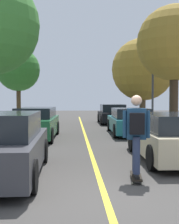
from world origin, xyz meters
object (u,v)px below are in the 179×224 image
(parked_car_left_near, at_px, (36,123))
(parked_car_right_nearest, at_px, (171,137))
(streetlamp, at_px, (153,79))
(skateboarder, at_px, (136,131))
(parked_car_right_far, at_px, (112,114))
(street_tree_right_near, at_px, (143,70))
(parked_car_left_nearest, at_px, (0,145))
(parked_car_right_near, at_px, (130,121))
(street_tree_left_near, at_px, (18,70))
(street_tree_right_nearest, at_px, (174,44))
(skateboard, at_px, (136,176))

(parked_car_left_near, distance_m, parked_car_right_nearest, 6.64)
(streetlamp, bearing_deg, skateboarder, -106.95)
(parked_car_left_near, bearing_deg, parked_car_right_far, 60.33)
(skateboarder, bearing_deg, parked_car_left_near, 113.19)
(street_tree_right_near, height_order, streetlamp, street_tree_right_near)
(parked_car_left_nearest, xyz_separation_m, parked_car_right_near, (4.45, 7.69, -0.06))
(parked_car_left_near, relative_size, parked_car_right_far, 1.08)
(street_tree_left_near, bearing_deg, street_tree_right_nearest, -36.32)
(parked_car_right_nearest, relative_size, parked_car_right_far, 0.99)
(skateboard, bearing_deg, street_tree_left_near, 109.67)
(parked_car_left_nearest, relative_size, skateboard, 4.83)
(parked_car_left_near, xyz_separation_m, parked_car_right_near, (4.45, 1.26, -0.04))
(parked_car_right_nearest, relative_size, street_tree_left_near, 0.81)
(street_tree_left_near, bearing_deg, skateboarder, -70.39)
(street_tree_left_near, relative_size, street_tree_right_near, 0.86)
(parked_car_left_near, bearing_deg, parked_car_left_nearest, -90.01)
(street_tree_right_nearest, xyz_separation_m, street_tree_right_near, (0.00, 6.48, -0.61))
(parked_car_right_nearest, relative_size, parked_car_right_near, 0.91)
(parked_car_right_near, height_order, street_tree_right_nearest, street_tree_right_nearest)
(parked_car_right_near, distance_m, street_tree_right_nearest, 4.34)
(parked_car_left_near, bearing_deg, streetlamp, 29.50)
(parked_car_left_near, bearing_deg, street_tree_left_near, 106.03)
(street_tree_left_near, bearing_deg, street_tree_right_near, 0.82)
(parked_car_left_nearest, xyz_separation_m, streetlamp, (6.20, 9.94, 2.20))
(parked_car_left_nearest, xyz_separation_m, parked_car_left_near, (0.00, 6.43, -0.01))
(street_tree_right_nearest, bearing_deg, parked_car_right_nearest, -109.67)
(parked_car_left_near, xyz_separation_m, skateboard, (3.00, -6.97, -0.60))
(parked_car_right_nearest, xyz_separation_m, skateboard, (-1.45, -2.05, -0.58))
(street_tree_right_near, xyz_separation_m, streetlamp, (-0.34, -3.91, -0.93))
(parked_car_right_near, xyz_separation_m, skateboard, (-1.45, -8.22, -0.55))
(parked_car_right_far, relative_size, street_tree_right_nearest, 0.68)
(parked_car_right_near, height_order, streetlamp, streetlamp)
(street_tree_right_nearest, bearing_deg, parked_car_left_nearest, -131.61)
(parked_car_left_near, xyz_separation_m, street_tree_right_near, (6.55, 7.42, 3.14))
(parked_car_right_nearest, bearing_deg, street_tree_left_near, 118.19)
(parked_car_right_nearest, height_order, parked_car_right_far, parked_car_right_far)
(street_tree_right_nearest, relative_size, skateboard, 7.11)
(parked_car_right_far, xyz_separation_m, skateboard, (-1.45, -14.78, -0.58))
(street_tree_right_nearest, bearing_deg, street_tree_right_near, 90.00)
(parked_car_left_near, bearing_deg, skateboarder, -66.81)
(street_tree_right_nearest, xyz_separation_m, skateboarder, (-3.55, -7.94, -3.36))
(skateboarder, bearing_deg, street_tree_right_near, 76.18)
(parked_car_right_near, xyz_separation_m, skateboarder, (-1.45, -8.26, 0.43))
(parked_car_left_nearest, bearing_deg, street_tree_right_near, 64.70)
(street_tree_right_near, distance_m, skateboarder, 15.10)
(street_tree_right_near, relative_size, skateboarder, 3.43)
(parked_car_left_nearest, relative_size, parked_car_right_nearest, 1.02)
(street_tree_right_nearest, bearing_deg, parked_car_right_far, 106.95)
(parked_car_left_near, distance_m, street_tree_left_near, 8.18)
(parked_car_left_near, distance_m, skateboarder, 7.63)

